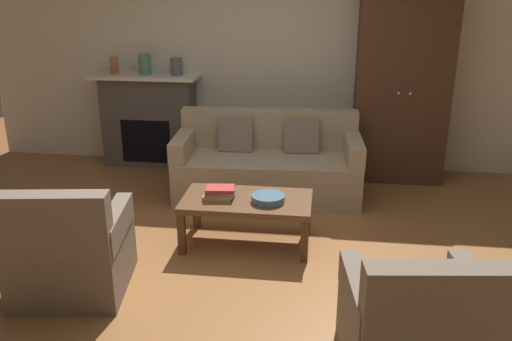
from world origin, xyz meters
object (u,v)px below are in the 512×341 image
at_px(mantel_vase_slate, 177,67).
at_px(armoire, 401,89).
at_px(mantel_vase_terracotta, 114,65).
at_px(armchair_near_left, 70,253).
at_px(armchair_near_right, 417,332).
at_px(fruit_bowl, 268,198).
at_px(book_stack, 220,193).
at_px(couch, 268,166).
at_px(fireplace, 149,119).
at_px(coffee_table, 247,204).
at_px(mantel_vase_jade, 145,64).

bearing_deg(mantel_vase_slate, armoire, -1.34).
height_order(mantel_vase_terracotta, armchair_near_left, mantel_vase_terracotta).
height_order(mantel_vase_terracotta, armchair_near_right, mantel_vase_terracotta).
bearing_deg(armchair_near_right, fruit_bowl, 123.87).
bearing_deg(mantel_vase_terracotta, armoire, -1.03).
bearing_deg(book_stack, couch, 76.71).
relative_size(fireplace, coffee_table, 1.15).
distance_m(coffee_table, book_stack, 0.25).
height_order(mantel_vase_jade, armchair_near_right, mantel_vase_jade).
bearing_deg(mantel_vase_jade, book_stack, -57.29).
relative_size(fireplace, fruit_bowl, 4.50).
xyz_separation_m(armoire, book_stack, (-1.69, -1.91, -0.56)).
distance_m(fireplace, armchair_near_left, 2.92).
height_order(armchair_near_left, armchair_near_right, same).
height_order(book_stack, mantel_vase_jade, mantel_vase_jade).
distance_m(fireplace, fruit_bowl, 2.62).
height_order(fireplace, book_stack, fireplace).
bearing_deg(fireplace, coffee_table, -52.70).
bearing_deg(armchair_near_left, mantel_vase_jade, 96.80).
relative_size(coffee_table, mantel_vase_jade, 4.64).
relative_size(mantel_vase_jade, mantel_vase_slate, 1.18).
xyz_separation_m(armoire, coffee_table, (-1.46, -1.88, -0.67)).
distance_m(mantel_vase_slate, armchair_near_right, 4.28).
distance_m(fruit_bowl, mantel_vase_terracotta, 2.97).
relative_size(book_stack, armchair_near_left, 0.30).
xyz_separation_m(coffee_table, mantel_vase_slate, (-1.11, 1.94, 0.85)).
xyz_separation_m(fireplace, mantel_vase_jade, (0.00, -0.02, 0.67)).
xyz_separation_m(mantel_vase_slate, armchair_near_left, (-0.04, -2.87, -0.90)).
bearing_deg(fruit_bowl, couch, 96.48).
height_order(armoire, fruit_bowl, armoire).
bearing_deg(mantel_vase_slate, fruit_bowl, -56.83).
xyz_separation_m(armoire, couch, (-1.41, -0.72, -0.71)).
bearing_deg(mantel_vase_slate, armchair_near_right, -56.53).
bearing_deg(couch, book_stack, -103.29).
relative_size(mantel_vase_slate, armchair_near_right, 0.23).
xyz_separation_m(fireplace, book_stack, (1.26, -1.99, -0.10)).
distance_m(coffee_table, fruit_bowl, 0.21).
xyz_separation_m(fireplace, mantel_vase_terracotta, (-0.38, -0.02, 0.65)).
xyz_separation_m(fruit_bowl, mantel_vase_terracotta, (-2.06, 1.99, 0.77)).
xyz_separation_m(fireplace, armchair_near_right, (2.69, -3.51, -0.25)).
relative_size(couch, fruit_bowl, 7.01).
bearing_deg(armoire, armchair_near_left, -132.87).
relative_size(couch, book_stack, 7.36).
xyz_separation_m(coffee_table, armchair_near_right, (1.19, -1.54, -0.05)).
bearing_deg(mantel_vase_jade, armchair_near_left, -83.20).
bearing_deg(armchair_near_right, couch, 112.85).
bearing_deg(mantel_vase_slate, coffee_table, -60.18).
distance_m(armoire, armchair_near_right, 3.51).
relative_size(mantel_vase_terracotta, armchair_near_right, 0.22).
bearing_deg(couch, armoire, 27.14).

